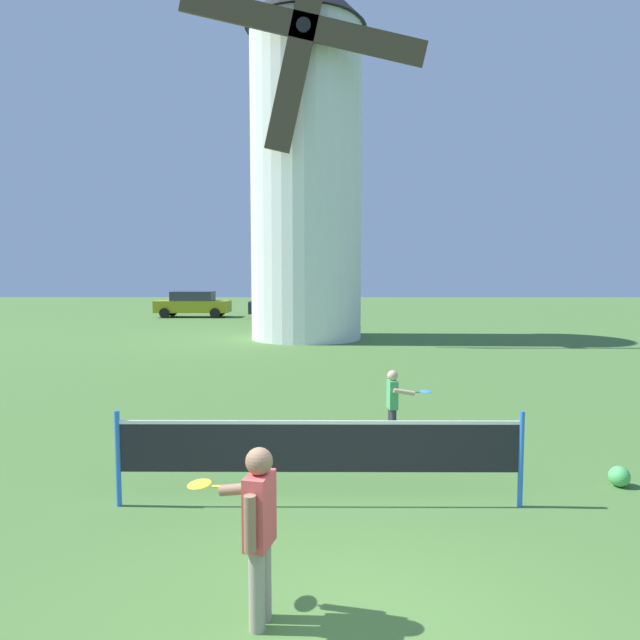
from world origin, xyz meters
TOP-DOWN VIEW (x-y plane):
  - ground_plane at (0.00, 0.00)m, footprint 120.00×120.00m
  - windmill at (-0.86, 19.16)m, footprint 8.63×5.13m
  - tennis_net at (-0.22, 2.38)m, footprint 4.61×0.06m
  - player_near at (-0.67, 0.19)m, footprint 0.74×0.68m
  - player_far at (0.95, 4.99)m, footprint 0.71×0.40m
  - stray_ball at (3.50, 3.01)m, footprint 0.26×0.26m
  - parked_car_mustard at (-8.07, 30.66)m, footprint 4.43×1.92m
  - parked_car_black at (-2.39, 29.75)m, footprint 4.40×2.11m

SIDE VIEW (x-z plane):
  - ground_plane at x=0.00m, z-range 0.00..0.00m
  - stray_ball at x=3.50m, z-range 0.00..0.26m
  - player_far at x=0.95m, z-range 0.08..1.19m
  - tennis_net at x=-0.22m, z-range 0.13..1.23m
  - player_near at x=-0.67m, z-range 0.09..1.45m
  - parked_car_black at x=-2.39m, z-range 0.03..1.59m
  - parked_car_mustard at x=-8.07m, z-range 0.03..1.59m
  - windmill at x=-0.86m, z-range -0.27..15.21m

